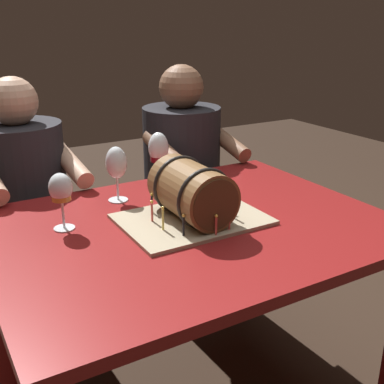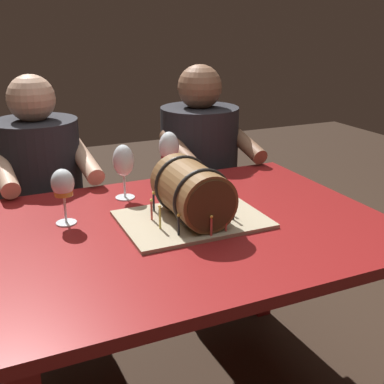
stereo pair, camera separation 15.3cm
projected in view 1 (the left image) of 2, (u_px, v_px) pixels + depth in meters
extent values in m
cube|color=maroon|center=(190.00, 228.00, 1.56)|extent=(1.26, 0.96, 0.03)
cube|color=maroon|center=(249.00, 244.00, 2.30)|extent=(0.07, 0.07, 0.71)
cube|color=tan|center=(192.00, 219.00, 1.57)|extent=(0.46, 0.33, 0.01)
cylinder|color=brown|center=(192.00, 191.00, 1.53)|extent=(0.18, 0.28, 0.18)
cylinder|color=#46301B|center=(217.00, 205.00, 1.42)|extent=(0.16, 0.00, 0.16)
cylinder|color=#46301B|center=(171.00, 179.00, 1.65)|extent=(0.16, 0.00, 0.16)
torus|color=black|center=(205.00, 199.00, 1.47)|extent=(0.20, 0.01, 0.20)
torus|color=black|center=(180.00, 184.00, 1.60)|extent=(0.20, 0.01, 0.20)
cylinder|color=black|center=(226.00, 201.00, 1.61)|extent=(0.01, 0.01, 0.07)
sphere|color=#F9C64C|center=(226.00, 190.00, 1.60)|extent=(0.01, 0.01, 0.01)
cylinder|color=#D64C47|center=(206.00, 195.00, 1.68)|extent=(0.01, 0.01, 0.06)
sphere|color=#F9C64C|center=(206.00, 186.00, 1.66)|extent=(0.01, 0.01, 0.01)
cylinder|color=silver|center=(189.00, 194.00, 1.69)|extent=(0.01, 0.01, 0.05)
sphere|color=#F9C64C|center=(189.00, 185.00, 1.68)|extent=(0.01, 0.01, 0.01)
cylinder|color=black|center=(164.00, 195.00, 1.66)|extent=(0.01, 0.01, 0.07)
sphere|color=#F9C64C|center=(164.00, 184.00, 1.65)|extent=(0.01, 0.01, 0.01)
cylinder|color=black|center=(152.00, 204.00, 1.60)|extent=(0.01, 0.01, 0.06)
sphere|color=#F9C64C|center=(152.00, 194.00, 1.58)|extent=(0.01, 0.01, 0.01)
cylinder|color=#D64C47|center=(152.00, 212.00, 1.53)|extent=(0.01, 0.01, 0.06)
sphere|color=#F9C64C|center=(152.00, 202.00, 1.51)|extent=(0.01, 0.01, 0.01)
cylinder|color=#EAD666|center=(163.00, 220.00, 1.46)|extent=(0.01, 0.01, 0.07)
sphere|color=#F9C64C|center=(163.00, 208.00, 1.45)|extent=(0.01, 0.01, 0.01)
cylinder|color=black|center=(183.00, 227.00, 1.43)|extent=(0.01, 0.01, 0.06)
sphere|color=#F9C64C|center=(183.00, 216.00, 1.41)|extent=(0.01, 0.01, 0.01)
cylinder|color=#D64C47|center=(216.00, 226.00, 1.43)|extent=(0.01, 0.01, 0.05)
sphere|color=#F9C64C|center=(216.00, 216.00, 1.42)|extent=(0.01, 0.01, 0.01)
cylinder|color=#D64C47|center=(229.00, 220.00, 1.47)|extent=(0.01, 0.01, 0.06)
sphere|color=#F9C64C|center=(230.00, 209.00, 1.45)|extent=(0.01, 0.01, 0.01)
cylinder|color=black|center=(233.00, 210.00, 1.55)|extent=(0.01, 0.01, 0.05)
sphere|color=#F9C64C|center=(234.00, 201.00, 1.54)|extent=(0.01, 0.01, 0.01)
cylinder|color=white|center=(159.00, 183.00, 1.92)|extent=(0.07, 0.07, 0.00)
cylinder|color=white|center=(159.00, 173.00, 1.90)|extent=(0.01, 0.01, 0.09)
ellipsoid|color=white|center=(158.00, 147.00, 1.87)|extent=(0.08, 0.08, 0.12)
cylinder|color=maroon|center=(159.00, 156.00, 1.88)|extent=(0.06, 0.06, 0.04)
cylinder|color=white|center=(64.00, 228.00, 1.51)|extent=(0.07, 0.07, 0.00)
cylinder|color=white|center=(63.00, 215.00, 1.49)|extent=(0.01, 0.01, 0.09)
ellipsoid|color=white|center=(60.00, 187.00, 1.46)|extent=(0.07, 0.07, 0.09)
cylinder|color=#C6842D|center=(61.00, 196.00, 1.47)|extent=(0.06, 0.06, 0.02)
cylinder|color=white|center=(118.00, 200.00, 1.74)|extent=(0.07, 0.07, 0.00)
cylinder|color=white|center=(118.00, 189.00, 1.73)|extent=(0.01, 0.01, 0.08)
ellipsoid|color=white|center=(116.00, 162.00, 1.70)|extent=(0.07, 0.07, 0.11)
cube|color=black|center=(37.00, 292.00, 2.14)|extent=(0.34, 0.32, 0.45)
cylinder|color=#232328|center=(24.00, 188.00, 1.97)|extent=(0.38, 0.38, 0.53)
sphere|color=tan|center=(13.00, 101.00, 1.86)|extent=(0.19, 0.19, 0.19)
cylinder|color=tan|center=(70.00, 163.00, 1.92)|extent=(0.10, 0.31, 0.14)
cube|color=black|center=(183.00, 253.00, 2.49)|extent=(0.34, 0.32, 0.45)
cylinder|color=#232328|center=(182.00, 162.00, 2.33)|extent=(0.37, 0.37, 0.53)
sphere|color=brown|center=(181.00, 87.00, 2.21)|extent=(0.20, 0.20, 0.20)
cylinder|color=brown|center=(227.00, 141.00, 2.26)|extent=(0.07, 0.31, 0.14)
cylinder|color=brown|center=(164.00, 151.00, 2.10)|extent=(0.07, 0.31, 0.14)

